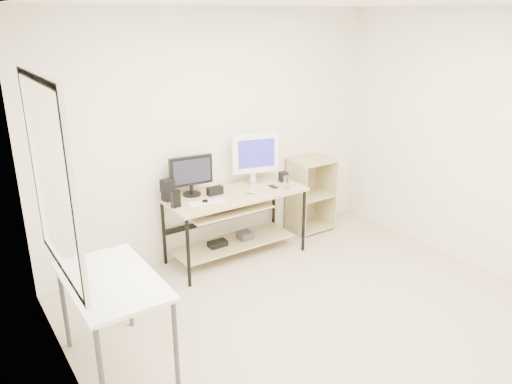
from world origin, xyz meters
The scene contains 16 objects.
room centered at (-0.14, 0.04, 1.32)m, with size 4.01×4.01×2.62m.
desk centered at (-0.03, 1.66, 0.54)m, with size 1.50×0.65×0.75m.
side_table centered at (-1.68, 0.60, 0.67)m, with size 0.60×1.00×0.75m.
shelf_unit centered at (1.15, 1.82, 0.45)m, with size 0.50×0.40×0.90m.
black_monitor centered at (-0.41, 1.84, 0.99)m, with size 0.46×0.19×0.42m.
white_imac centered at (0.36, 1.81, 1.07)m, with size 0.52×0.18×0.56m.
keyboard centered at (-0.39, 1.56, 0.76)m, with size 0.38×0.10×0.01m, color white.
mouse centered at (0.13, 1.55, 0.77)m, with size 0.07×0.10×0.04m, color #AEAEB3.
center_speaker centered at (-0.21, 1.72, 0.79)m, with size 0.17×0.07×0.08m, color black.
speaker_left centered at (-0.68, 1.83, 0.87)m, with size 0.14×0.14×0.22m.
speaker_right centered at (0.65, 1.67, 0.80)m, with size 0.09×0.09×0.11m, color black.
audio_controller centered at (-0.70, 1.62, 0.84)m, with size 0.09×0.05×0.17m, color black.
volume_puck centered at (-0.41, 1.56, 0.76)m, with size 0.06×0.06×0.03m, color black.
smartphone centered at (0.44, 1.58, 0.75)m, with size 0.06×0.11×0.01m, color black.
coaster centered at (0.53, 1.45, 0.75)m, with size 0.09×0.09×0.01m, color #9D7147.
drinking_glass centered at (0.53, 1.45, 0.82)m, with size 0.07×0.07×0.13m, color white.
Camera 1 is at (-2.57, -2.56, 2.52)m, focal length 35.00 mm.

